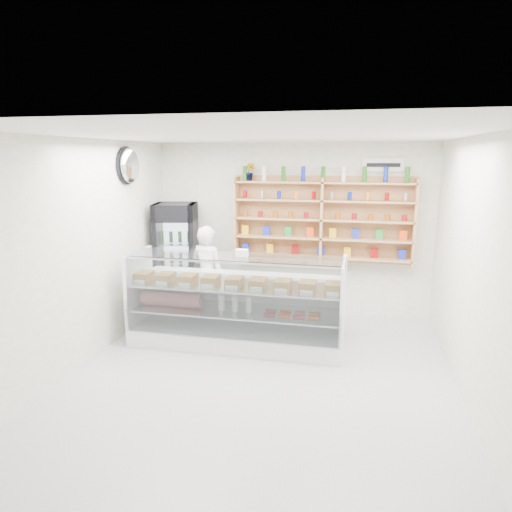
# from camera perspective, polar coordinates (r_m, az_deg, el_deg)

# --- Properties ---
(room) EXTENTS (5.00, 5.00, 5.00)m
(room) POSITION_cam_1_polar(r_m,az_deg,el_deg) (5.14, 0.59, -0.89)
(room) COLOR #A9A8AD
(room) RESTS_ON ground
(display_counter) EXTENTS (2.93, 0.88, 1.28)m
(display_counter) POSITION_cam_1_polar(r_m,az_deg,el_deg) (6.41, -2.45, -7.99)
(display_counter) COLOR white
(display_counter) RESTS_ON floor
(shop_worker) EXTENTS (0.65, 0.52, 1.55)m
(shop_worker) POSITION_cam_1_polar(r_m,az_deg,el_deg) (7.13, -6.07, -2.37)
(shop_worker) COLOR silver
(shop_worker) RESTS_ON floor
(drinks_cooler) EXTENTS (0.78, 0.77, 1.83)m
(drinks_cooler) POSITION_cam_1_polar(r_m,az_deg,el_deg) (7.68, -9.89, -0.31)
(drinks_cooler) COLOR black
(drinks_cooler) RESTS_ON floor
(wall_shelving) EXTENTS (2.84, 0.28, 1.33)m
(wall_shelving) POSITION_cam_1_polar(r_m,az_deg,el_deg) (7.32, 8.23, 4.49)
(wall_shelving) COLOR tan
(wall_shelving) RESTS_ON back_wall
(potted_plant) EXTENTS (0.18, 0.16, 0.28)m
(potted_plant) POSITION_cam_1_polar(r_m,az_deg,el_deg) (7.44, -0.74, 10.47)
(potted_plant) COLOR #1E6626
(potted_plant) RESTS_ON wall_shelving
(security_mirror) EXTENTS (0.15, 0.50, 0.50)m
(security_mirror) POSITION_cam_1_polar(r_m,az_deg,el_deg) (6.89, -15.50, 10.84)
(security_mirror) COLOR silver
(security_mirror) RESTS_ON left_wall
(wall_sign) EXTENTS (0.62, 0.03, 0.20)m
(wall_sign) POSITION_cam_1_polar(r_m,az_deg,el_deg) (7.38, 15.63, 10.90)
(wall_sign) COLOR white
(wall_sign) RESTS_ON back_wall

